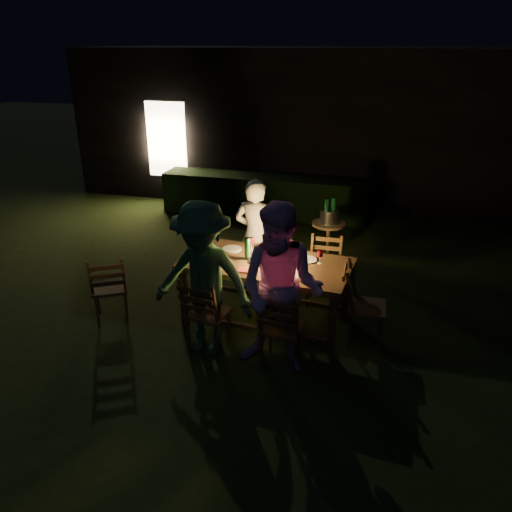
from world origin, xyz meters
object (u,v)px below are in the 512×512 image
(person_opp_right, at_px, (281,290))
(ice_bucket, at_px, (329,216))
(side_table, at_px, (329,228))
(bottle_bucket_a, at_px, (326,214))
(person_opp_left, at_px, (203,280))
(chair_end, at_px, (364,319))
(dining_table, at_px, (266,268))
(chair_far_left, at_px, (254,274))
(lantern, at_px, (272,249))
(bottle_table, at_px, (247,249))
(chair_near_right, at_px, (281,340))
(bottle_bucket_b, at_px, (333,213))
(chair_near_left, at_px, (207,325))
(chair_far_right, at_px, (323,284))
(person_house_side, at_px, (255,237))
(chair_spare, at_px, (111,299))

(person_opp_right, distance_m, ice_bucket, 2.89)
(side_table, bearing_deg, bottle_bucket_a, -141.34)
(side_table, bearing_deg, person_opp_left, -110.48)
(chair_end, distance_m, person_opp_left, 1.96)
(dining_table, xyz_separation_m, chair_far_left, (-0.37, 0.81, -0.50))
(lantern, distance_m, bottle_bucket_a, 1.99)
(dining_table, height_order, person_opp_right, person_opp_right)
(chair_far_left, relative_size, person_opp_left, 0.50)
(chair_end, distance_m, person_opp_right, 1.29)
(bottle_table, bearing_deg, chair_end, -5.74)
(chair_near_right, height_order, bottle_bucket_a, bottle_bucket_a)
(bottle_table, height_order, bottle_bucket_b, bottle_table)
(lantern, height_order, bottle_bucket_b, lantern)
(ice_bucket, bearing_deg, bottle_table, -110.93)
(chair_near_left, bearing_deg, lantern, 60.92)
(chair_end, xyz_separation_m, person_opp_left, (-1.75, -0.65, 0.60))
(chair_near_right, relative_size, person_opp_left, 0.54)
(chair_far_right, distance_m, lantern, 1.13)
(chair_end, xyz_separation_m, person_house_side, (-1.59, 0.98, 0.51))
(chair_far_left, xyz_separation_m, side_table, (0.89, 1.21, 0.35))
(bottle_table, bearing_deg, person_opp_right, -55.15)
(bottle_table, height_order, ice_bucket, bottle_table)
(lantern, bearing_deg, chair_far_left, 119.19)
(person_house_side, relative_size, bottle_bucket_b, 5.15)
(bottle_bucket_a, bearing_deg, person_opp_right, -91.98)
(chair_spare, distance_m, bottle_bucket_a, 3.45)
(person_opp_right, xyz_separation_m, bottle_bucket_b, (0.20, 2.92, -0.07))
(person_house_side, height_order, side_table, person_house_side)
(person_opp_left, relative_size, ice_bucket, 6.04)
(person_opp_left, distance_m, lantern, 1.01)
(chair_near_left, xyz_separation_m, chair_spare, (-1.42, 0.29, -0.01))
(side_table, xyz_separation_m, bottle_bucket_b, (0.05, 0.04, 0.24))
(chair_spare, height_order, person_house_side, person_house_side)
(person_opp_left, bearing_deg, bottle_bucket_b, 74.54)
(chair_end, distance_m, bottle_table, 1.63)
(lantern, xyz_separation_m, bottle_table, (-0.30, -0.02, -0.02))
(chair_spare, xyz_separation_m, bottle_table, (1.69, 0.45, 0.70))
(chair_far_left, height_order, ice_bucket, ice_bucket)
(chair_end, bearing_deg, lantern, -99.53)
(ice_bucket, bearing_deg, bottle_bucket_b, 38.66)
(bottle_bucket_a, relative_size, bottle_bucket_b, 1.00)
(person_opp_right, bearing_deg, chair_spare, 175.02)
(person_opp_right, xyz_separation_m, side_table, (0.15, 2.88, -0.32))
(chair_spare, relative_size, person_opp_left, 0.53)
(lantern, xyz_separation_m, bottle_bucket_a, (0.41, 1.94, -0.14))
(chair_far_right, bearing_deg, ice_bucket, -86.14)
(lantern, bearing_deg, side_table, 76.89)
(person_opp_right, distance_m, bottle_bucket_b, 2.93)
(chair_near_left, distance_m, chair_far_right, 1.84)
(chair_near_left, distance_m, chair_spare, 1.45)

